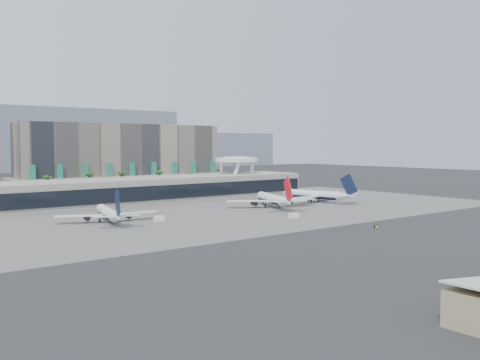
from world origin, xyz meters
TOP-DOWN VIEW (x-y plane):
  - ground at (0.00, 0.00)m, footprint 900.00×900.00m
  - apron_pad at (0.00, 55.00)m, footprint 260.00×130.00m
  - mountain_ridge at (27.88, 470.00)m, footprint 680.00×60.00m
  - hotel at (10.00, 174.41)m, footprint 140.00×30.00m
  - terminal at (0.00, 109.84)m, footprint 170.00×32.50m
  - saucer_structure at (55.00, 116.00)m, footprint 26.00×26.00m
  - palm_row at (7.00, 145.00)m, footprint 157.80×2.80m
  - airliner_left at (-56.33, 50.02)m, footprint 37.96×39.43m
  - airliner_centre at (23.66, 47.55)m, footprint 41.39×42.72m
  - airliner_right at (56.45, 51.53)m, footprint 41.63×43.28m
  - service_vehicle_a at (-39.84, 41.06)m, footprint 4.27×2.45m
  - service_vehicle_b at (6.26, 15.41)m, footprint 4.24×3.12m
  - taxiway_sign at (11.46, -20.96)m, footprint 2.39×0.65m

SIDE VIEW (x-z plane):
  - ground at x=0.00m, z-range 0.00..0.00m
  - apron_pad at x=0.00m, z-range 0.00..0.06m
  - taxiway_sign at x=11.46m, z-range -0.01..1.07m
  - service_vehicle_b at x=6.26m, z-range 0.00..1.95m
  - service_vehicle_a at x=-39.84m, z-range 0.00..1.99m
  - airliner_left at x=-56.33m, z-range -3.43..10.40m
  - airliner_right at x=56.45m, z-range -3.75..11.38m
  - airliner_centre at x=23.66m, z-range -3.84..11.67m
  - terminal at x=0.00m, z-range -0.73..13.77m
  - palm_row at x=7.00m, z-range 3.95..17.05m
  - hotel at x=10.00m, z-range -4.19..37.81m
  - saucer_structure at x=55.00m, z-range 7.51..29.40m
  - mountain_ridge at x=27.88m, z-range -5.11..64.89m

